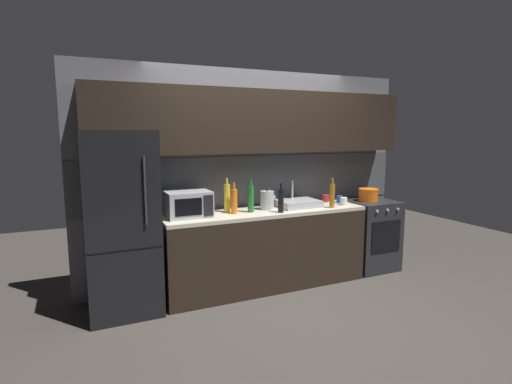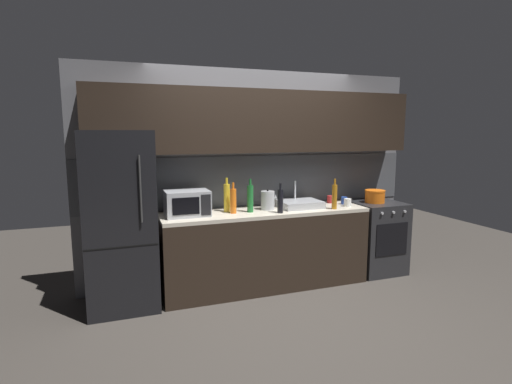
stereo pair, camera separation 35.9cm
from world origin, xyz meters
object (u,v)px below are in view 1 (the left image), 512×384
(refrigerator, at_px, (121,223))
(microwave, at_px, (188,204))
(mug_blue, at_px, (340,199))
(wine_bottle_yellow, at_px, (227,198))
(mug_white, at_px, (344,201))
(wine_bottle_amber, at_px, (332,195))
(wine_bottle_green, at_px, (251,198))
(cooking_pot, at_px, (368,195))
(oven_range, at_px, (369,234))
(wine_bottle_orange, at_px, (234,201))
(mug_red, at_px, (326,198))
(kettle, at_px, (267,200))
(wine_bottle_dark, at_px, (281,200))

(refrigerator, bearing_deg, microwave, 1.55)
(microwave, height_order, mug_blue, microwave)
(wine_bottle_yellow, xyz_separation_m, mug_white, (1.44, -0.18, -0.12))
(refrigerator, xyz_separation_m, wine_bottle_amber, (2.34, -0.19, 0.15))
(wine_bottle_green, bearing_deg, refrigerator, 178.47)
(mug_blue, height_order, cooking_pot, cooking_pot)
(oven_range, distance_m, mug_white, 0.72)
(wine_bottle_green, relative_size, mug_white, 4.01)
(mug_blue, bearing_deg, wine_bottle_green, -176.94)
(wine_bottle_orange, relative_size, cooking_pot, 1.36)
(oven_range, relative_size, cooking_pot, 3.63)
(microwave, distance_m, wine_bottle_green, 0.69)
(wine_bottle_amber, bearing_deg, refrigerator, 175.27)
(refrigerator, relative_size, mug_red, 19.72)
(wine_bottle_amber, bearing_deg, wine_bottle_green, 170.81)
(wine_bottle_green, bearing_deg, mug_white, -3.40)
(kettle, height_order, wine_bottle_yellow, wine_bottle_yellow)
(mug_blue, bearing_deg, wine_bottle_amber, -140.73)
(wine_bottle_dark, distance_m, wine_bottle_amber, 0.68)
(wine_bottle_green, distance_m, cooking_pot, 1.68)
(wine_bottle_green, bearing_deg, oven_range, 1.18)
(refrigerator, xyz_separation_m, mug_blue, (2.62, 0.03, 0.05))
(kettle, distance_m, mug_white, 0.98)
(kettle, height_order, wine_bottle_dark, wine_bottle_dark)
(wine_bottle_yellow, distance_m, wine_bottle_green, 0.26)
(refrigerator, distance_m, microwave, 0.69)
(wine_bottle_dark, relative_size, wine_bottle_orange, 0.97)
(wine_bottle_amber, xyz_separation_m, wine_bottle_orange, (-1.17, 0.16, -0.01))
(refrigerator, relative_size, microwave, 3.91)
(refrigerator, relative_size, cooking_pot, 7.24)
(mug_blue, bearing_deg, mug_white, -106.38)
(wine_bottle_amber, relative_size, cooking_pot, 1.41)
(wine_bottle_yellow, distance_m, wine_bottle_amber, 1.24)
(mug_red, bearing_deg, wine_bottle_dark, -156.87)
(refrigerator, xyz_separation_m, kettle, (1.61, 0.03, 0.11))
(microwave, relative_size, wine_bottle_dark, 1.41)
(wine_bottle_amber, xyz_separation_m, cooking_pot, (0.70, 0.19, -0.07))
(wine_bottle_amber, bearing_deg, wine_bottle_dark, 179.69)
(wine_bottle_green, xyz_separation_m, mug_white, (1.21, -0.07, -0.11))
(kettle, bearing_deg, mug_blue, -0.16)
(wine_bottle_yellow, bearing_deg, mug_red, 3.91)
(wine_bottle_yellow, xyz_separation_m, wine_bottle_amber, (1.21, -0.27, -0.02))
(kettle, height_order, wine_bottle_orange, wine_bottle_orange)
(wine_bottle_green, bearing_deg, wine_bottle_orange, 178.62)
(wine_bottle_orange, relative_size, mug_red, 3.72)
(microwave, bearing_deg, wine_bottle_amber, -7.28)
(microwave, bearing_deg, mug_red, 4.70)
(kettle, bearing_deg, wine_bottle_yellow, 174.96)
(kettle, xyz_separation_m, mug_red, (0.90, 0.14, -0.06))
(mug_red, bearing_deg, kettle, -171.43)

